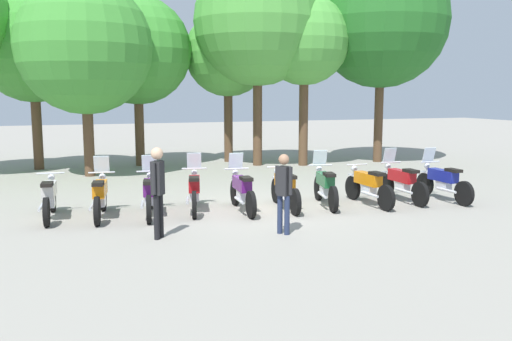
# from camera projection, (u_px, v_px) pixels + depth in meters

# --- Properties ---
(ground_plane) EXTENTS (80.00, 80.00, 0.00)m
(ground_plane) POSITION_uv_depth(u_px,v_px,m) (263.00, 209.00, 13.40)
(ground_plane) COLOR gray
(motorcycle_0) EXTENTS (0.62, 2.19, 0.99)m
(motorcycle_0) POSITION_uv_depth(u_px,v_px,m) (49.00, 197.00, 12.32)
(motorcycle_0) COLOR black
(motorcycle_0) RESTS_ON ground_plane
(motorcycle_1) EXTENTS (0.69, 2.18, 1.37)m
(motorcycle_1) POSITION_uv_depth(u_px,v_px,m) (100.00, 195.00, 12.44)
(motorcycle_1) COLOR black
(motorcycle_1) RESTS_ON ground_plane
(motorcycle_2) EXTENTS (0.71, 2.18, 1.37)m
(motorcycle_2) POSITION_uv_depth(u_px,v_px,m) (149.00, 194.00, 12.63)
(motorcycle_2) COLOR black
(motorcycle_2) RESTS_ON ground_plane
(motorcycle_3) EXTENTS (0.78, 2.16, 1.37)m
(motorcycle_3) POSITION_uv_depth(u_px,v_px,m) (194.00, 190.00, 13.12)
(motorcycle_3) COLOR black
(motorcycle_3) RESTS_ON ground_plane
(motorcycle_4) EXTENTS (0.62, 2.19, 1.37)m
(motorcycle_4) POSITION_uv_depth(u_px,v_px,m) (242.00, 190.00, 13.11)
(motorcycle_4) COLOR black
(motorcycle_4) RESTS_ON ground_plane
(motorcycle_5) EXTENTS (0.62, 2.19, 0.99)m
(motorcycle_5) POSITION_uv_depth(u_px,v_px,m) (285.00, 189.00, 13.41)
(motorcycle_5) COLOR black
(motorcycle_5) RESTS_ON ground_plane
(motorcycle_6) EXTENTS (0.77, 2.16, 1.37)m
(motorcycle_6) POSITION_uv_depth(u_px,v_px,m) (325.00, 186.00, 13.76)
(motorcycle_6) COLOR black
(motorcycle_6) RESTS_ON ground_plane
(motorcycle_7) EXTENTS (0.62, 2.19, 0.99)m
(motorcycle_7) POSITION_uv_depth(u_px,v_px,m) (368.00, 185.00, 13.87)
(motorcycle_7) COLOR black
(motorcycle_7) RESTS_ON ground_plane
(motorcycle_8) EXTENTS (0.62, 2.19, 1.37)m
(motorcycle_8) POSITION_uv_depth(u_px,v_px,m) (402.00, 182.00, 14.35)
(motorcycle_8) COLOR black
(motorcycle_8) RESTS_ON ground_plane
(motorcycle_9) EXTENTS (0.62, 2.19, 1.37)m
(motorcycle_9) POSITION_uv_depth(u_px,v_px,m) (443.00, 181.00, 14.45)
(motorcycle_9) COLOR black
(motorcycle_9) RESTS_ON ground_plane
(person_0) EXTENTS (0.33, 0.37, 1.81)m
(person_0) POSITION_uv_depth(u_px,v_px,m) (158.00, 185.00, 10.54)
(person_0) COLOR black
(person_0) RESTS_ON ground_plane
(person_1) EXTENTS (0.30, 0.37, 1.64)m
(person_1) POSITION_uv_depth(u_px,v_px,m) (284.00, 188.00, 10.89)
(person_1) COLOR #232D4C
(person_1) RESTS_ON ground_plane
(tree_1) EXTENTS (4.01, 4.01, 6.52)m
(tree_1) POSITION_uv_depth(u_px,v_px,m) (32.00, 48.00, 19.77)
(tree_1) COLOR brown
(tree_1) RESTS_ON ground_plane
(tree_2) EXTENTS (4.55, 4.55, 6.67)m
(tree_2) POSITION_uv_depth(u_px,v_px,m) (85.00, 47.00, 18.14)
(tree_2) COLOR brown
(tree_2) RESTS_ON ground_plane
(tree_3) EXTENTS (4.18, 4.18, 6.58)m
(tree_3) POSITION_uv_depth(u_px,v_px,m) (137.00, 51.00, 20.86)
(tree_3) COLOR brown
(tree_3) RESTS_ON ground_plane
(tree_4) EXTENTS (3.52, 3.52, 6.23)m
(tree_4) POSITION_uv_depth(u_px,v_px,m) (228.00, 54.00, 22.14)
(tree_4) COLOR brown
(tree_4) RESTS_ON ground_plane
(tree_5) EXTENTS (4.94, 4.94, 8.06)m
(tree_5) POSITION_uv_depth(u_px,v_px,m) (258.00, 22.00, 20.79)
(tree_5) COLOR brown
(tree_5) RESTS_ON ground_plane
(tree_6) EXTENTS (3.49, 3.49, 6.63)m
(tree_6) POSITION_uv_depth(u_px,v_px,m) (304.00, 41.00, 20.87)
(tree_6) COLOR brown
(tree_6) RESTS_ON ground_plane
(tree_7) EXTENTS (5.40, 5.40, 8.45)m
(tree_7) POSITION_uv_depth(u_px,v_px,m) (382.00, 21.00, 21.91)
(tree_7) COLOR brown
(tree_7) RESTS_ON ground_plane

